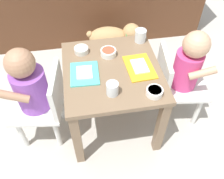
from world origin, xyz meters
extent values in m
plane|color=#B2ADA3|center=(0.00, 0.00, 0.00)|extent=(7.00, 7.00, 0.00)
cube|color=#7A6047|center=(0.00, 0.00, 0.43)|extent=(0.51, 0.55, 0.03)
cube|color=#7A6047|center=(-0.22, -0.24, 0.21)|extent=(0.04, 0.04, 0.42)
cube|color=#7A6047|center=(0.22, -0.24, 0.21)|extent=(0.04, 0.04, 0.42)
cube|color=#7A6047|center=(-0.22, 0.24, 0.21)|extent=(0.04, 0.04, 0.42)
cube|color=#7A6047|center=(0.22, 0.24, 0.21)|extent=(0.04, 0.04, 0.42)
cube|color=silver|center=(-0.42, -0.01, 0.26)|extent=(0.32, 0.32, 0.02)
cube|color=silver|center=(-0.30, -0.03, 0.37)|extent=(0.06, 0.27, 0.22)
cylinder|color=purple|center=(-0.42, -0.01, 0.38)|extent=(0.17, 0.17, 0.23)
sphere|color=#A87A5B|center=(-0.43, -0.01, 0.56)|extent=(0.14, 0.14, 0.14)
cylinder|color=silver|center=(-0.51, 0.10, 0.12)|extent=(0.03, 0.03, 0.25)
cylinder|color=silver|center=(-0.54, -0.10, 0.12)|extent=(0.03, 0.03, 0.25)
cylinder|color=silver|center=(-0.31, 0.07, 0.12)|extent=(0.03, 0.03, 0.25)
cylinder|color=silver|center=(-0.34, -0.13, 0.12)|extent=(0.03, 0.03, 0.25)
cylinder|color=#A87A5B|center=(-0.46, 0.09, 0.44)|extent=(0.15, 0.06, 0.09)
cylinder|color=#A87A5B|center=(-0.49, -0.10, 0.44)|extent=(0.15, 0.06, 0.09)
cube|color=silver|center=(0.42, 0.00, 0.26)|extent=(0.31, 0.31, 0.02)
cube|color=silver|center=(0.30, 0.01, 0.37)|extent=(0.06, 0.27, 0.22)
cylinder|color=#D83F7F|center=(0.42, 0.00, 0.38)|extent=(0.15, 0.15, 0.23)
sphere|color=tan|center=(0.43, -0.01, 0.55)|extent=(0.14, 0.14, 0.14)
cylinder|color=silver|center=(0.51, -0.12, 0.12)|extent=(0.03, 0.03, 0.25)
cylinder|color=silver|center=(0.54, 0.08, 0.12)|extent=(0.03, 0.03, 0.25)
cylinder|color=silver|center=(0.31, -0.09, 0.12)|extent=(0.03, 0.03, 0.25)
cylinder|color=silver|center=(0.34, 0.11, 0.12)|extent=(0.03, 0.03, 0.25)
cylinder|color=tan|center=(0.46, -0.10, 0.43)|extent=(0.15, 0.06, 0.09)
cylinder|color=tan|center=(0.48, 0.07, 0.43)|extent=(0.15, 0.06, 0.09)
ellipsoid|color=tan|center=(0.08, 0.62, 0.20)|extent=(0.32, 0.20, 0.16)
sphere|color=tan|center=(0.25, 0.60, 0.24)|extent=(0.14, 0.14, 0.14)
sphere|color=black|center=(0.30, 0.60, 0.24)|extent=(0.06, 0.06, 0.06)
torus|color=green|center=(0.22, 0.61, 0.23)|extent=(0.05, 0.12, 0.11)
sphere|color=tan|center=(-0.06, 0.64, 0.23)|extent=(0.05, 0.05, 0.05)
cylinder|color=tan|center=(0.15, 0.57, 0.07)|extent=(0.04, 0.04, 0.13)
cylinder|color=tan|center=(0.17, 0.66, 0.07)|extent=(0.04, 0.04, 0.13)
cylinder|color=tan|center=(-0.01, 0.59, 0.07)|extent=(0.04, 0.04, 0.13)
cylinder|color=tan|center=(0.00, 0.68, 0.07)|extent=(0.04, 0.04, 0.13)
cube|color=#4CC6BC|center=(-0.14, -0.01, 0.45)|extent=(0.15, 0.18, 0.01)
cube|color=white|center=(-0.14, -0.01, 0.46)|extent=(0.08, 0.10, 0.01)
cube|color=gold|center=(0.14, -0.01, 0.45)|extent=(0.15, 0.21, 0.01)
cube|color=white|center=(0.14, -0.01, 0.46)|extent=(0.08, 0.11, 0.01)
cylinder|color=white|center=(0.20, 0.21, 0.48)|extent=(0.06, 0.06, 0.07)
cylinder|color=silver|center=(0.20, 0.21, 0.47)|extent=(0.06, 0.06, 0.05)
cylinder|color=white|center=(-0.03, -0.17, 0.48)|extent=(0.06, 0.06, 0.07)
cylinder|color=silver|center=(-0.03, -0.17, 0.46)|extent=(0.05, 0.05, 0.04)
cylinder|color=white|center=(0.00, 0.12, 0.46)|extent=(0.09, 0.09, 0.03)
cylinder|color=#D84C33|center=(0.00, 0.12, 0.48)|extent=(0.07, 0.07, 0.01)
cylinder|color=silver|center=(-0.14, 0.17, 0.46)|extent=(0.08, 0.08, 0.03)
cylinder|color=gold|center=(-0.14, 0.17, 0.47)|extent=(0.06, 0.06, 0.01)
cylinder|color=white|center=(0.17, -0.20, 0.46)|extent=(0.08, 0.08, 0.03)
cylinder|color=#B26633|center=(0.17, -0.20, 0.48)|extent=(0.07, 0.07, 0.01)
camera|label=1|loc=(-0.15, -0.91, 1.29)|focal=38.46mm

